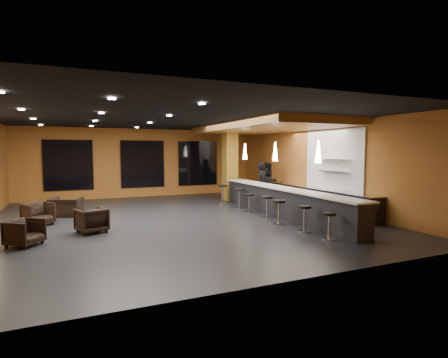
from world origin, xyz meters
name	(u,v)px	position (x,y,z in m)	size (l,w,h in m)	color
floor	(177,220)	(0.00, 0.00, -0.05)	(12.00, 13.00, 0.10)	black
ceiling	(176,116)	(0.00, 0.00, 3.55)	(12.00, 13.00, 0.10)	black
wall_back	(142,163)	(0.00, 6.55, 1.75)	(12.00, 0.10, 3.50)	#9E5D23
wall_front	(279,187)	(0.00, -6.55, 1.75)	(12.00, 0.10, 3.50)	#9E5D23
wall_right	(318,166)	(6.05, 0.00, 1.75)	(0.10, 13.00, 3.50)	#9E5D23
wood_soffit	(264,127)	(4.00, 1.00, 3.36)	(3.60, 8.00, 0.28)	#9C652D
window_left	(68,165)	(-3.50, 6.44, 1.70)	(2.20, 0.06, 2.40)	black
window_center	(143,164)	(0.00, 6.44, 1.70)	(2.20, 0.06, 2.40)	black
window_right	(198,163)	(3.00, 6.44, 1.70)	(2.20, 0.06, 2.40)	black
tile_backsplash	(333,161)	(5.96, -1.00, 2.00)	(0.06, 3.20, 2.40)	white
bar_counter	(282,202)	(3.65, -1.00, 0.50)	(0.60, 8.00, 1.00)	black
bar_top	(282,188)	(3.65, -1.00, 1.02)	(0.78, 8.10, 0.05)	white
prep_counter	(318,200)	(5.65, -0.50, 0.43)	(0.70, 6.00, 0.86)	black
prep_top	(318,188)	(5.65, -0.50, 0.89)	(0.72, 6.00, 0.03)	silver
wall_shelf_lower	(334,171)	(5.82, -1.20, 1.60)	(0.30, 1.50, 0.03)	silver
wall_shelf_upper	(334,159)	(5.82, -1.20, 2.05)	(0.30, 1.50, 0.03)	silver
column	(230,164)	(3.65, 3.60, 1.75)	(0.60, 0.60, 3.50)	olive
pendant_0	(318,152)	(3.65, -3.00, 2.35)	(0.20, 0.20, 0.70)	white
pendant_1	(275,152)	(3.65, -0.50, 2.35)	(0.20, 0.20, 0.70)	white
pendant_2	(245,151)	(3.65, 2.00, 2.35)	(0.20, 0.20, 0.70)	white
staff_a	(262,183)	(4.50, 1.93, 0.93)	(0.68, 0.44, 1.85)	black
staff_b	(269,182)	(5.03, 2.28, 0.92)	(0.89, 0.70, 1.84)	black
staff_c	(267,184)	(4.97, 2.34, 0.82)	(0.80, 0.52, 1.63)	black
armchair_a	(25,233)	(-4.46, -1.83, 0.33)	(0.71, 0.73, 0.67)	black
armchair_b	(91,220)	(-2.85, -0.99, 0.36)	(0.77, 0.79, 0.72)	black
armchair_c	(38,214)	(-4.37, 0.76, 0.37)	(0.78, 0.80, 0.73)	black
armchair_d	(66,207)	(-3.57, 2.13, 0.34)	(1.04, 0.91, 0.67)	black
bar_stool_0	(329,222)	(2.98, -4.37, 0.47)	(0.37, 0.37, 0.73)	silver
bar_stool_1	(305,215)	(2.91, -3.37, 0.50)	(0.39, 0.39, 0.78)	silver
bar_stool_2	(279,209)	(2.73, -2.25, 0.52)	(0.41, 0.41, 0.81)	silver
bar_stool_3	(267,204)	(2.98, -1.08, 0.50)	(0.39, 0.39, 0.78)	silver
bar_stool_4	(249,200)	(2.93, 0.17, 0.46)	(0.37, 0.37, 0.72)	silver
bar_stool_5	(239,196)	(2.99, 1.21, 0.52)	(0.41, 0.41, 0.82)	silver
bar_stool_6	(222,192)	(2.79, 2.53, 0.55)	(0.44, 0.44, 0.86)	silver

